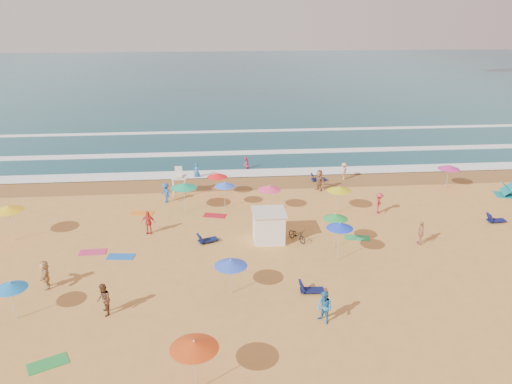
{
  "coord_description": "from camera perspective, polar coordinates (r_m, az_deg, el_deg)",
  "views": [
    {
      "loc": [
        -0.87,
        -29.76,
        14.84
      ],
      "look_at": [
        2.36,
        6.0,
        1.5
      ],
      "focal_mm": 35.0,
      "sensor_mm": 36.0,
      "label": 1
    }
  ],
  "objects": [
    {
      "name": "loungers",
      "position": [
        32.13,
        8.1,
        -7.01
      ],
      "size": [
        58.19,
        27.57,
        0.34
      ],
      "color": "#101E52",
      "rests_on": "ground"
    },
    {
      "name": "wet_sand",
      "position": [
        44.8,
        -3.76,
        1.0
      ],
      "size": [
        220.0,
        220.0,
        0.0
      ],
      "primitive_type": "plane",
      "color": "olive",
      "rests_on": "ground"
    },
    {
      "name": "ground",
      "position": [
        33.27,
        -3.14,
        -6.14
      ],
      "size": [
        220.0,
        220.0,
        0.0
      ],
      "primitive_type": "plane",
      "color": "gold",
      "rests_on": "ground"
    },
    {
      "name": "lifeguard_stand",
      "position": [
        42.15,
        -8.77,
        1.04
      ],
      "size": [
        1.2,
        1.2,
        2.1
      ],
      "primitive_type": null,
      "color": "white",
      "rests_on": "ground"
    },
    {
      "name": "cabana_roof",
      "position": [
        33.15,
        1.47,
        -2.3
      ],
      "size": [
        2.2,
        2.2,
        0.12
      ],
      "primitive_type": "cube",
      "color": "silver",
      "rests_on": "cabana"
    },
    {
      "name": "ocean",
      "position": [
        114.73,
        -4.8,
        12.88
      ],
      "size": [
        220.0,
        140.0,
        0.18
      ],
      "primitive_type": "cube",
      "color": "#0C4756",
      "rests_on": "ground"
    },
    {
      "name": "surf_foam",
      "position": [
        53.17,
        -4.03,
        4.23
      ],
      "size": [
        200.0,
        18.7,
        0.05
      ],
      "color": "white",
      "rests_on": "ground"
    },
    {
      "name": "cabana",
      "position": [
        33.58,
        1.46,
        -3.97
      ],
      "size": [
        2.0,
        2.0,
        2.0
      ],
      "primitive_type": "cube",
      "color": "white",
      "rests_on": "ground"
    },
    {
      "name": "bicycle",
      "position": [
        33.8,
        4.72,
        -4.92
      ],
      "size": [
        1.36,
        1.72,
        0.87
      ],
      "primitive_type": "imported",
      "rotation": [
        0.0,
        0.0,
        0.55
      ],
      "color": "black",
      "rests_on": "ground"
    },
    {
      "name": "beachgoers",
      "position": [
        35.64,
        -3.6,
        -2.82
      ],
      "size": [
        36.95,
        26.36,
        2.14
      ],
      "color": "#DE3769",
      "rests_on": "ground"
    },
    {
      "name": "beach_umbrellas",
      "position": [
        33.9,
        -2.13,
        -1.68
      ],
      "size": [
        47.49,
        24.63,
        0.83
      ],
      "color": "green",
      "rests_on": "ground"
    },
    {
      "name": "towels",
      "position": [
        30.96,
        -3.42,
        -8.27
      ],
      "size": [
        54.28,
        21.77,
        0.03
      ],
      "color": "#B54A16",
      "rests_on": "ground"
    }
  ]
}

